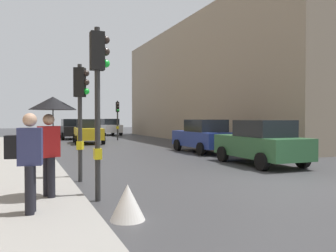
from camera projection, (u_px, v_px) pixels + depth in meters
ground_plane at (277, 184)px, 9.59m from camera, size 120.00×120.00×0.00m
sidewalk_kerb at (12, 167)px, 12.43m from camera, size 3.19×40.00×0.16m
building_facade_right at (242, 84)px, 30.27m from camera, size 12.00×26.88×9.64m
traffic_light_near_right at (81, 101)px, 9.91m from camera, size 0.45×0.35×3.39m
traffic_light_far_median at (118, 113)px, 28.62m from camera, size 0.25×0.43×3.28m
traffic_light_near_left at (98, 82)px, 7.59m from camera, size 0.43×0.24×3.83m
car_dark_suv at (72, 129)px, 30.38m from camera, size 2.05×4.22×1.76m
car_white_compact at (109, 127)px, 37.08m from camera, size 2.25×4.31×1.76m
car_blue_van at (204, 136)px, 18.48m from camera, size 2.07×4.23×1.76m
car_yellow_taxi at (88, 131)px, 25.14m from camera, size 2.28×4.33×1.76m
car_green_estate at (261, 143)px, 13.54m from camera, size 2.13×4.26×1.76m
pedestrian_with_umbrella at (52, 118)px, 7.37m from camera, size 1.00×1.00×2.14m
pedestrian_with_grey_backpack at (27, 157)px, 6.06m from camera, size 0.64×0.38×1.77m
warning_sign_triangle at (128, 202)px, 6.20m from camera, size 0.64×0.64×0.65m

